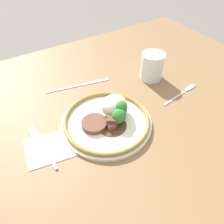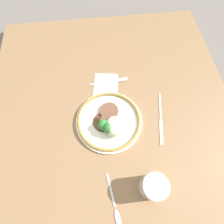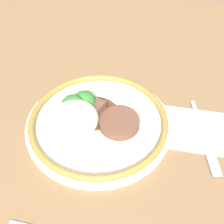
# 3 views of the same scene
# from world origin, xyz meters

# --- Properties ---
(ground_plane) EXTENTS (8.00, 8.00, 0.00)m
(ground_plane) POSITION_xyz_m (0.00, 0.00, 0.00)
(ground_plane) COLOR #5B5651
(dining_table) EXTENTS (1.33, 1.02, 0.05)m
(dining_table) POSITION_xyz_m (0.00, 0.00, 0.02)
(dining_table) COLOR brown
(dining_table) RESTS_ON ground
(napkin) EXTENTS (0.14, 0.12, 0.00)m
(napkin) POSITION_xyz_m (-0.22, -0.01, 0.05)
(napkin) COLOR white
(napkin) RESTS_ON dining_table
(plate) EXTENTS (0.26, 0.26, 0.07)m
(plate) POSITION_xyz_m (-0.04, -0.02, 0.07)
(plate) COLOR silver
(plate) RESTS_ON dining_table
(fork) EXTENTS (0.03, 0.17, 0.00)m
(fork) POSITION_xyz_m (-0.23, 0.02, 0.05)
(fork) COLOR #B7B7BC
(fork) RESTS_ON napkin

